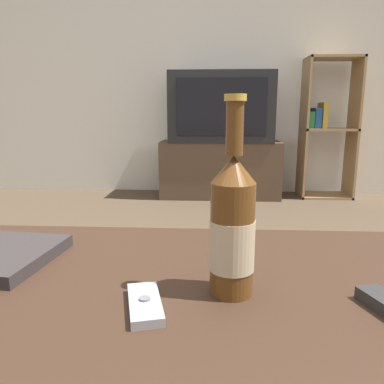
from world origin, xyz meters
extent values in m
cube|color=beige|center=(0.00, 3.02, 1.30)|extent=(8.00, 0.05, 2.60)
cube|color=#332116|center=(0.00, 0.00, 0.45)|extent=(1.31, 0.64, 0.04)
cube|color=#4C3828|center=(0.17, 2.76, 0.25)|extent=(1.05, 0.38, 0.50)
cube|color=black|center=(0.17, 2.76, 0.79)|extent=(0.89, 0.41, 0.59)
cube|color=black|center=(0.17, 2.55, 0.79)|extent=(0.73, 0.01, 0.46)
cube|color=#99754C|center=(0.90, 2.81, 0.60)|extent=(0.02, 0.30, 1.21)
cube|color=#99754C|center=(1.33, 2.81, 0.60)|extent=(0.02, 0.30, 1.21)
cube|color=#99754C|center=(1.11, 2.81, 0.01)|extent=(0.45, 0.30, 0.02)
cube|color=#99754C|center=(1.11, 2.81, 0.60)|extent=(0.45, 0.30, 0.02)
cube|color=#99754C|center=(1.11, 2.81, 1.20)|extent=(0.45, 0.30, 0.02)
cube|color=#236B38|center=(0.94, 2.81, 0.68)|extent=(0.05, 0.21, 0.14)
cube|color=navy|center=(1.00, 2.81, 0.70)|extent=(0.05, 0.21, 0.17)
cube|color=#B7932D|center=(1.05, 2.81, 0.72)|extent=(0.04, 0.21, 0.22)
cylinder|color=#563314|center=(0.14, -0.01, 0.56)|extent=(0.07, 0.07, 0.18)
cylinder|color=tan|center=(0.14, -0.01, 0.55)|extent=(0.07, 0.07, 0.08)
cone|color=#563314|center=(0.14, -0.01, 0.67)|extent=(0.07, 0.07, 0.04)
cylinder|color=#563314|center=(0.14, -0.01, 0.73)|extent=(0.03, 0.03, 0.08)
cylinder|color=#B79333|center=(0.14, -0.01, 0.77)|extent=(0.03, 0.03, 0.01)
cube|color=gray|center=(0.01, -0.07, 0.48)|extent=(0.07, 0.12, 0.01)
cylinder|color=slate|center=(0.01, -0.07, 0.48)|extent=(0.02, 0.02, 0.00)
camera|label=1|loc=(0.11, -0.57, 0.75)|focal=35.00mm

